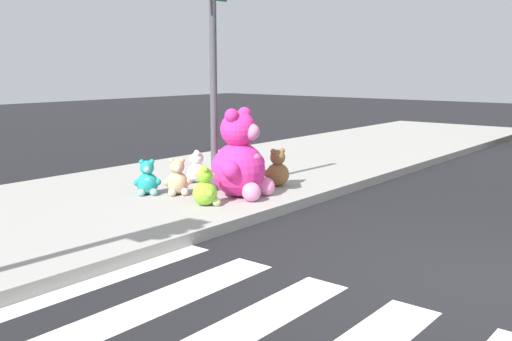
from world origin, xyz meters
The scene contains 10 objects.
ground_plane centered at (0.00, 0.00, 0.00)m, with size 60.00×60.00×0.00m, color black.
sidewalk centered at (0.00, 5.20, 0.07)m, with size 28.00×4.40×0.15m, color #9E9B93.
sign_pole centered at (1.00, 4.40, 1.85)m, with size 0.56×0.11×3.20m.
plush_pink_large centered at (0.93, 3.81, 0.67)m, with size 1.00×0.92×1.31m.
plush_tan centered at (0.44, 4.65, 0.37)m, with size 0.39×0.40×0.55m.
plush_lime centered at (0.21, 3.82, 0.37)m, with size 0.40×0.39×0.56m.
plush_red centered at (1.66, 4.66, 0.40)m, with size 0.46×0.45×0.63m.
plush_teal centered at (0.16, 5.00, 0.36)m, with size 0.38×0.38×0.53m.
plush_brown centered at (1.90, 3.87, 0.40)m, with size 0.46×0.44×0.61m.
plush_white centered at (1.30, 5.10, 0.36)m, with size 0.38×0.37×0.53m.
Camera 1 is at (-5.39, -1.62, 2.03)m, focal length 40.32 mm.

